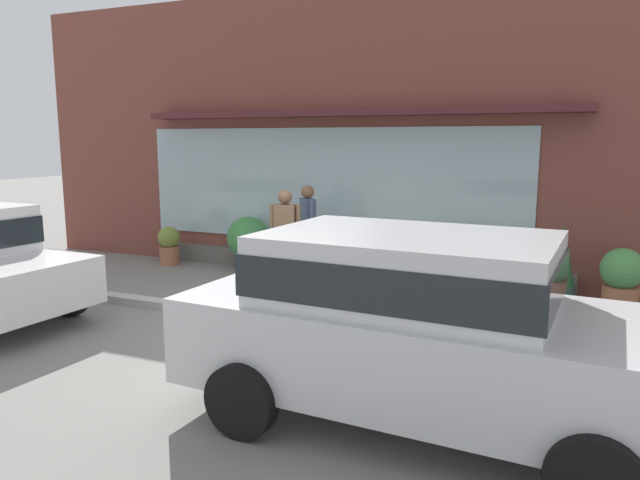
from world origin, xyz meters
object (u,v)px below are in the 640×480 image
Objects in this scene: pedestrian_passerby at (308,225)px; potted_plant_doorstep at (622,278)px; pedestrian_with_handbag at (287,233)px; potted_plant_window_right at (169,245)px; potted_plant_window_center at (499,273)px; parked_car_silver at (422,320)px; potted_plant_by_entrance at (451,269)px; potted_plant_window_left at (249,241)px; fire_hydrant at (328,276)px; potted_plant_near_hydrant at (562,265)px.

pedestrian_passerby is 1.83× the size of potted_plant_doorstep.
pedestrian_with_handbag reaches higher than potted_plant_window_right.
potted_plant_doorstep is 1.74m from potted_plant_window_center.
pedestrian_passerby reaches higher than parked_car_silver.
pedestrian_with_handbag is at bearing -152.07° from potted_plant_by_entrance.
pedestrian_with_handbag is 1.89m from potted_plant_window_left.
fire_hydrant is 0.65× the size of potted_plant_near_hydrant.
pedestrian_with_handbag is 0.86m from pedestrian_passerby.
fire_hydrant is 2.76m from potted_plant_window_center.
parked_car_silver reaches higher than potted_plant_window_left.
pedestrian_passerby reaches higher than pedestrian_with_handbag.
fire_hydrant is 2.21m from potted_plant_by_entrance.
potted_plant_doorstep is (1.88, 4.67, -0.46)m from parked_car_silver.
potted_plant_near_hydrant is at bearing -0.97° from potted_plant_window_left.
potted_plant_window_left is at bearing 1.48° from potted_plant_window_right.
parked_car_silver is 4.22× the size of potted_plant_window_left.
potted_plant_near_hydrant is (4.16, 1.10, -0.40)m from pedestrian_with_handbag.
potted_plant_window_right is 6.47m from potted_plant_window_center.
pedestrian_passerby is 1.62× the size of potted_plant_window_left.
pedestrian_with_handbag is 4.32m from potted_plant_near_hydrant.
potted_plant_window_left reaches higher than potted_plant_window_right.
potted_plant_window_left reaches higher than potted_plant_by_entrance.
potted_plant_window_center is at bearing 28.49° from fire_hydrant.
potted_plant_window_center is (4.65, -0.10, -0.19)m from potted_plant_window_left.
pedestrian_passerby is at bearing -175.98° from potted_plant_window_center.
fire_hydrant is 4.34m from potted_plant_doorstep.
potted_plant_by_entrance is (1.61, 1.51, -0.05)m from fire_hydrant.
potted_plant_doorstep is at bearing 16.47° from fire_hydrant.
potted_plant_near_hydrant reaches higher than fire_hydrant.
pedestrian_passerby is 0.38× the size of parked_car_silver.
potted_plant_by_entrance is at bearing 1.48° from potted_plant_window_right.
parked_car_silver is 5.03m from potted_plant_by_entrance.
potted_plant_window_left is at bearing 136.55° from parked_car_silver.
potted_plant_by_entrance is (-0.81, 0.20, -0.04)m from potted_plant_window_center.
potted_plant_near_hydrant is at bearing 173.77° from potted_plant_doorstep.
pedestrian_with_handbag is 1.37× the size of potted_plant_near_hydrant.
pedestrian_with_handbag reaches higher than potted_plant_window_left.
parked_car_silver is 6.63m from potted_plant_window_left.
pedestrian_with_handbag is 2.02× the size of potted_plant_window_center.
potted_plant_window_center is (-1.74, 0.09, -0.10)m from potted_plant_doorstep.
pedestrian_passerby is at bearing 127.36° from fire_hydrant.
fire_hydrant is at bearing 127.28° from parked_car_silver.
potted_plant_window_center is at bearing -0.46° from potted_plant_window_right.
potted_plant_window_center is at bearing 91.96° from parked_car_silver.
potted_plant_by_entrance is at bearing 16.48° from pedestrian_with_handbag.
pedestrian_passerby is 1.49m from potted_plant_window_left.
parked_car_silver reaches higher than potted_plant_window_right.
pedestrian_passerby is at bearing 79.26° from pedestrian_with_handbag.
potted_plant_near_hydrant is at bearing -6.38° from potted_plant_by_entrance.
potted_plant_doorstep is 1.38× the size of potted_plant_by_entrance.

